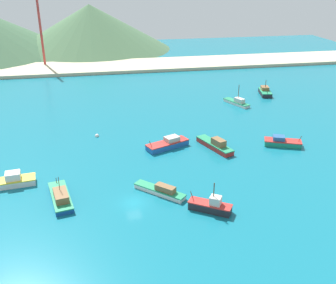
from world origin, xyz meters
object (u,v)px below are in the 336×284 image
object	(u,v)px
fishing_boat_7	(8,182)
fishing_boat_0	(282,142)
fishing_boat_6	(215,145)
fishing_boat_8	(237,102)
fishing_boat_9	(168,144)
fishing_boat_3	(161,190)
fishing_boat_1	(265,92)
radio_tower	(40,22)
buoy_0	(97,136)
fishing_boat_4	(61,197)
fishing_boat_2	(211,206)

from	to	relation	value
fishing_boat_7	fishing_boat_0	bearing A→B (deg)	7.28
fishing_boat_6	fishing_boat_8	world-z (taller)	fishing_boat_8
fishing_boat_9	fishing_boat_3	bearing A→B (deg)	-104.47
fishing_boat_1	radio_tower	world-z (taller)	radio_tower
buoy_0	fishing_boat_1	bearing A→B (deg)	24.78
fishing_boat_7	fishing_boat_8	size ratio (longest dim) A/B	1.12
fishing_boat_7	buoy_0	xyz separation A→B (m)	(16.77, 20.75, -0.70)
fishing_boat_4	radio_tower	distance (m)	108.73
fishing_boat_1	fishing_boat_9	distance (m)	51.61
fishing_boat_2	radio_tower	distance (m)	121.60
fishing_boat_0	fishing_boat_3	distance (m)	34.56
fishing_boat_0	fishing_boat_1	bearing A→B (deg)	71.78
fishing_boat_1	buoy_0	xyz separation A→B (m)	(-54.13, -24.99, -0.77)
fishing_boat_4	fishing_boat_7	size ratio (longest dim) A/B	1.01
fishing_boat_0	fishing_boat_2	size ratio (longest dim) A/B	1.21
fishing_boat_0	buoy_0	bearing A→B (deg)	162.24
fishing_boat_2	fishing_boat_9	world-z (taller)	fishing_boat_2
fishing_boat_6	fishing_boat_7	world-z (taller)	fishing_boat_6
fishing_boat_0	radio_tower	size ratio (longest dim) A/B	0.25
fishing_boat_1	fishing_boat_4	bearing A→B (deg)	-139.05
fishing_boat_4	buoy_0	xyz separation A→B (m)	(6.82, 27.90, -0.65)
fishing_boat_6	radio_tower	size ratio (longest dim) A/B	0.31
fishing_boat_3	radio_tower	size ratio (longest dim) A/B	0.25
radio_tower	fishing_boat_9	bearing A→B (deg)	-68.34
fishing_boat_7	buoy_0	size ratio (longest dim) A/B	11.03
fishing_boat_0	fishing_boat_4	world-z (taller)	fishing_boat_4
fishing_boat_1	fishing_boat_2	distance (m)	70.74
fishing_boat_3	fishing_boat_4	world-z (taller)	fishing_boat_4
fishing_boat_4	buoy_0	size ratio (longest dim) A/B	11.20
fishing_boat_9	fishing_boat_7	bearing A→B (deg)	-160.81
fishing_boat_0	fishing_boat_1	size ratio (longest dim) A/B	1.04
fishing_boat_0	fishing_boat_7	size ratio (longest dim) A/B	0.82
fishing_boat_6	buoy_0	size ratio (longest dim) A/B	11.51
fishing_boat_8	radio_tower	size ratio (longest dim) A/B	0.27
fishing_boat_1	fishing_boat_8	xyz separation A→B (m)	(-12.36, -8.13, -0.18)
fishing_boat_8	buoy_0	bearing A→B (deg)	-158.02
fishing_boat_4	fishing_boat_8	distance (m)	66.06
fishing_boat_0	fishing_boat_6	size ratio (longest dim) A/B	0.79
fishing_boat_4	fishing_boat_9	world-z (taller)	fishing_boat_4
fishing_boat_4	fishing_boat_9	xyz separation A→B (m)	(22.51, 18.45, 0.05)
buoy_0	fishing_boat_4	bearing A→B (deg)	-103.74
fishing_boat_0	buoy_0	world-z (taller)	fishing_boat_0
fishing_boat_4	fishing_boat_6	distance (m)	36.48
fishing_boat_7	fishing_boat_8	bearing A→B (deg)	32.71
fishing_boat_6	buoy_0	world-z (taller)	fishing_boat_6
buoy_0	radio_tower	world-z (taller)	radio_tower
fishing_boat_8	radio_tower	bearing A→B (deg)	134.64
fishing_boat_4	fishing_boat_1	bearing A→B (deg)	40.95
fishing_boat_0	fishing_boat_9	bearing A→B (deg)	171.51
fishing_boat_7	radio_tower	bearing A→B (deg)	91.47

